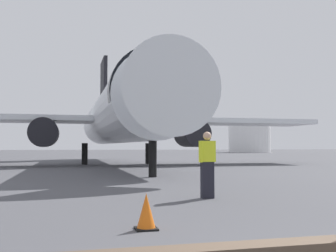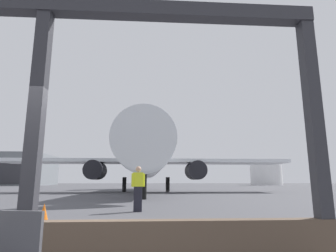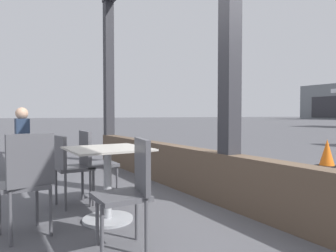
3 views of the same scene
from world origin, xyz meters
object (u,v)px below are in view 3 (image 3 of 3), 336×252
cafe_chair_aisle_right (131,185)px  seated_passenger (26,138)px  cafe_chair_aisle_left (93,159)px  cafe_chair_window_left (68,163)px  dining_table (108,179)px  cafe_chair_window_right (27,176)px  lounge_bench (23,154)px  traffic_cone (327,154)px

cafe_chair_aisle_right → seated_passenger: (-3.93, -0.35, 0.14)m
cafe_chair_aisle_right → cafe_chair_aisle_left: bearing=174.3°
cafe_chair_window_left → seated_passenger: bearing=-175.6°
dining_table → seated_passenger: 3.21m
seated_passenger → dining_table: bearing=7.5°
cafe_chair_window_right → seated_passenger: bearing=173.8°
cafe_chair_window_right → lounge_bench: bearing=175.1°
lounge_bench → cafe_chair_window_right: bearing=-4.9°
cafe_chair_aisle_left → cafe_chair_aisle_right: size_ratio=1.00×
lounge_bench → seated_passenger: size_ratio=0.39×
lounge_bench → traffic_cone: 6.12m
cafe_chair_aisle_right → traffic_cone: bearing=107.1°
dining_table → seated_passenger: (-3.17, -0.42, 0.23)m
cafe_chair_window_right → seated_passenger: size_ratio=0.76×
cafe_chair_window_left → seated_passenger: size_ratio=0.69×
dining_table → cafe_chair_aisle_right: cafe_chair_aisle_right is taller
seated_passenger → traffic_cone: size_ratio=2.11×
cafe_chair_window_left → seated_passenger: seated_passenger is taller
dining_table → cafe_chair_window_right: bearing=-83.8°
dining_table → cafe_chair_window_right: size_ratio=0.83×
cafe_chair_window_left → cafe_chair_aisle_left: (-0.01, 0.31, 0.03)m
traffic_cone → dining_table: bearing=-80.6°
cafe_chair_window_left → cafe_chair_aisle_left: size_ratio=0.95×
cafe_chair_window_left → cafe_chair_window_right: 0.98m
cafe_chair_aisle_right → traffic_cone: (-1.61, 5.25, -0.26)m
cafe_chair_window_right → lounge_bench: (-3.25, 0.28, -0.18)m
cafe_chair_window_left → lounge_bench: 2.45m
cafe_chair_window_right → traffic_cone: cafe_chair_window_right is taller
cafe_chair_window_right → traffic_cone: (-0.94, 5.95, -0.28)m
cafe_chair_aisle_right → dining_table: bearing=174.5°
cafe_chair_window_right → cafe_chair_aisle_right: 0.97m
seated_passenger → traffic_cone: (2.32, 5.60, -0.40)m
cafe_chair_window_right → cafe_chair_aisle_left: 1.18m
cafe_chair_window_left → cafe_chair_aisle_right: 1.50m
cafe_chair_aisle_left → seated_passenger: size_ratio=0.73×
cafe_chair_aisle_left → seated_passenger: bearing=-168.5°
cafe_chair_aisle_right → lounge_bench: 3.95m
dining_table → lounge_bench: dining_table is taller
cafe_chair_window_right → cafe_chair_aisle_right: size_ratio=1.04×
dining_table → cafe_chair_aisle_right: bearing=-5.5°
cafe_chair_aisle_right → cafe_chair_window_left: bearing=-173.9°
cafe_chair_window_left → traffic_cone: bearing=91.3°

